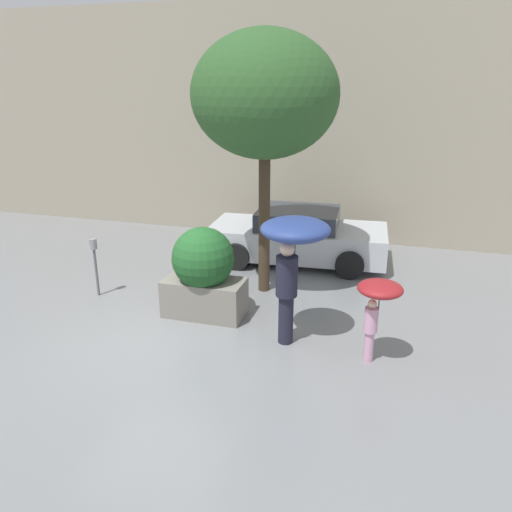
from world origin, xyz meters
name	(u,v)px	position (x,y,z in m)	size (l,w,h in m)	color
ground_plane	(155,339)	(0.00, 0.00, 0.00)	(40.00, 40.00, 0.00)	slate
building_facade	(262,123)	(0.00, 6.50, 3.00)	(18.00, 0.30, 6.00)	#9E937F
planter_box	(204,272)	(0.46, 1.08, 0.84)	(1.46, 1.11, 1.66)	gray
person_adult	(293,245)	(2.18, 0.61, 1.66)	(1.09, 1.09, 2.07)	#1E1E2D
person_child	(378,298)	(3.53, 0.31, 1.05)	(0.67, 0.67, 1.31)	#D199B7
parked_car_near	(298,237)	(1.47, 4.46, 0.59)	(4.19, 2.22, 1.25)	#B7BCC1
street_tree	(265,96)	(1.19, 2.51, 3.79)	(2.70, 2.70, 4.96)	#423323
parking_meter	(94,255)	(-1.92, 1.32, 0.85)	(0.14, 0.14, 1.18)	#595B60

